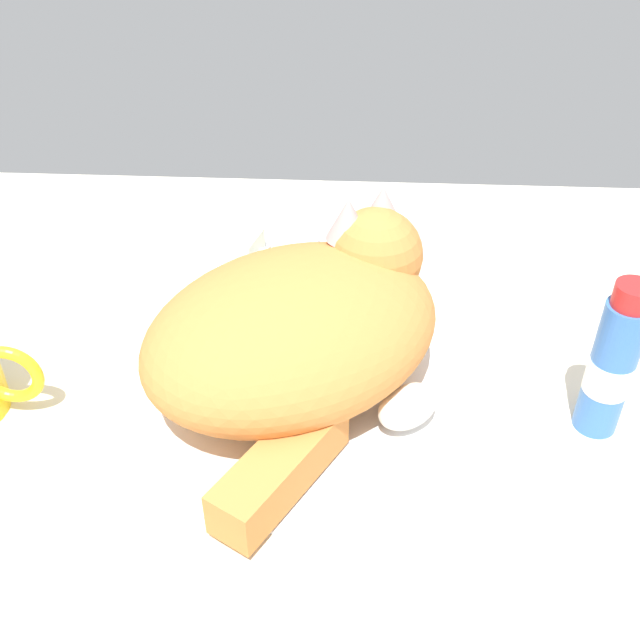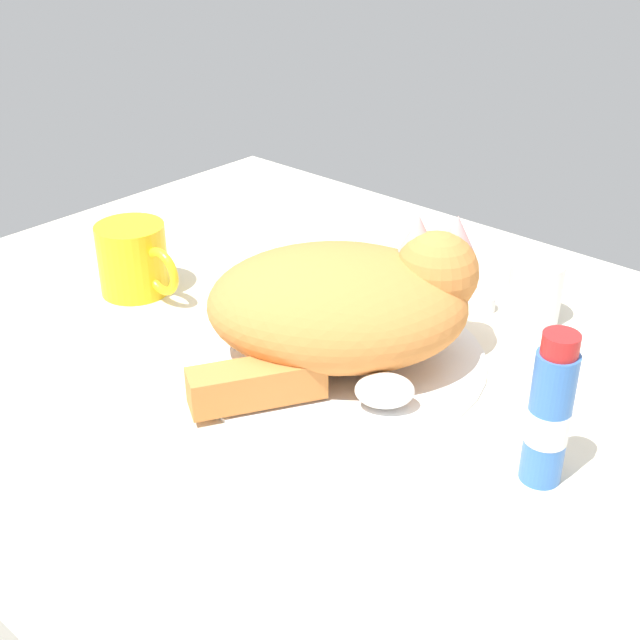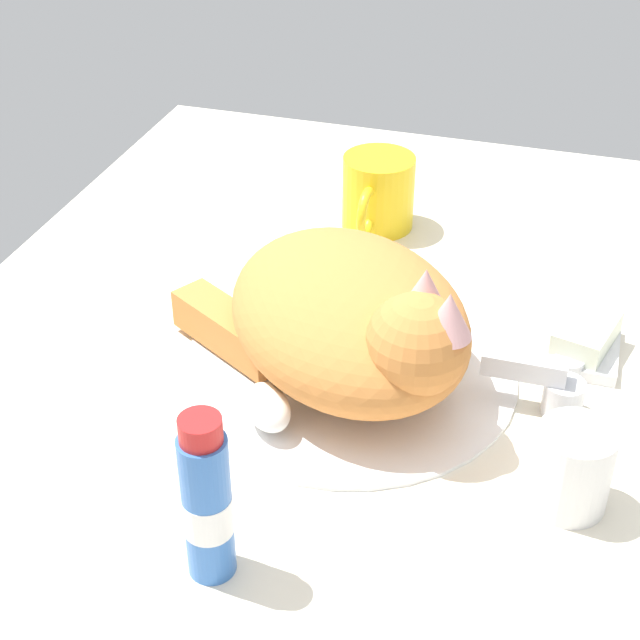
{
  "view_description": "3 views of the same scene",
  "coord_description": "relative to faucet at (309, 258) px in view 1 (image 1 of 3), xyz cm",
  "views": [
    {
      "loc": [
        4.87,
        -47.45,
        43.19
      ],
      "look_at": [
        2.06,
        2.76,
        5.55
      ],
      "focal_mm": 40.75,
      "sensor_mm": 36.0,
      "label": 1
    },
    {
      "loc": [
        48.02,
        -56.4,
        45.82
      ],
      "look_at": [
        -2.24,
        -0.11,
        3.8
      ],
      "focal_mm": 46.79,
      "sensor_mm": 36.0,
      "label": 2
    },
    {
      "loc": [
        69.3,
        18.54,
        54.77
      ],
      "look_at": [
        2.12,
        -2.0,
        6.88
      ],
      "focal_mm": 54.99,
      "sensor_mm": 36.0,
      "label": 3
    }
  ],
  "objects": [
    {
      "name": "faucet",
      "position": [
        0.0,
        0.0,
        0.0
      ],
      "size": [
        14.03,
        9.07,
        5.22
      ],
      "color": "silver",
      "rests_on": "ground_plane"
    },
    {
      "name": "soap_bar",
      "position": [
        -9.33,
        2.22,
        0.24
      ],
      "size": [
        8.44,
        6.31,
        2.43
      ],
      "primitive_type": "cube",
      "rotation": [
        0.0,
        0.0,
        -0.25
      ],
      "color": "silver",
      "rests_on": "soap_dish"
    },
    {
      "name": "sink_basin",
      "position": [
        0.0,
        -18.27,
        -1.81
      ],
      "size": [
        31.07,
        31.07,
        0.72
      ],
      "primitive_type": "cylinder",
      "color": "white",
      "rests_on": "ground_plane"
    },
    {
      "name": "soap_dish",
      "position": [
        -9.33,
        2.22,
        -1.57
      ],
      "size": [
        9.0,
        6.4,
        1.2
      ],
      "primitive_type": "cube",
      "color": "white",
      "rests_on": "ground_plane"
    },
    {
      "name": "ground_plane",
      "position": [
        0.0,
        -18.27,
        -3.67
      ],
      "size": [
        110.0,
        82.5,
        3.0
      ],
      "primitive_type": "cube",
      "color": "silver"
    },
    {
      "name": "rinse_cup",
      "position": [
        11.0,
        2.53,
        1.41
      ],
      "size": [
        6.01,
        6.01,
        7.16
      ],
      "color": "white",
      "rests_on": "ground_plane"
    },
    {
      "name": "cat",
      "position": [
        0.88,
        -17.69,
        4.41
      ],
      "size": [
        33.0,
        34.13,
        14.2
      ],
      "color": "#D17F3D",
      "rests_on": "sink_basin"
    },
    {
      "name": "toothpaste_bottle",
      "position": [
        25.21,
        -21.35,
        4.34
      ],
      "size": [
        3.56,
        3.56,
        13.97
      ],
      "color": "#3870C6",
      "rests_on": "ground_plane"
    }
  ]
}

